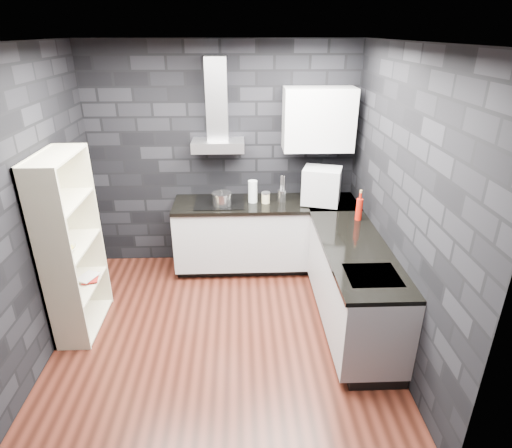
{
  "coord_description": "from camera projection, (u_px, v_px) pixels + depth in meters",
  "views": [
    {
      "loc": [
        0.2,
        -3.45,
        2.78
      ],
      "look_at": [
        0.35,
        0.45,
        1.0
      ],
      "focal_mm": 30.0,
      "sensor_mm": 36.0,
      "label": 1
    }
  ],
  "objects": [
    {
      "name": "hood_chimney",
      "position": [
        217.0,
        99.0,
        4.79
      ],
      "size": [
        0.24,
        0.2,
        0.9
      ],
      "primitive_type": "cube",
      "color": "silver",
      "rests_on": "hood_body"
    },
    {
      "name": "counter_corner_top",
      "position": [
        332.0,
        203.0,
        5.15
      ],
      "size": [
        0.62,
        0.62,
        0.04
      ],
      "primitive_type": "cube",
      "color": "black",
      "rests_on": "counter_right_cab"
    },
    {
      "name": "wall_left",
      "position": [
        29.0,
        212.0,
        3.67
      ],
      "size": [
        0.05,
        3.2,
        2.7
      ],
      "primitive_type": "cube",
      "color": "black",
      "rests_on": "ground"
    },
    {
      "name": "book_red",
      "position": [
        81.0,
        271.0,
        4.29
      ],
      "size": [
        0.16,
        0.05,
        0.21
      ],
      "primitive_type": "imported",
      "rotation": [
        0.0,
        0.0,
        0.19
      ],
      "color": "maroon",
      "rests_on": "bookshelf"
    },
    {
      "name": "sink_rim",
      "position": [
        372.0,
        275.0,
        3.6
      ],
      "size": [
        0.44,
        0.4,
        0.01
      ],
      "primitive_type": "cube",
      "color": "silver",
      "rests_on": "counter_right_top"
    },
    {
      "name": "wall_back",
      "position": [
        224.0,
        158.0,
        5.2
      ],
      "size": [
        3.2,
        0.05,
        2.7
      ],
      "primitive_type": "cube",
      "color": "black",
      "rests_on": "ground"
    },
    {
      "name": "hood_body",
      "position": [
        218.0,
        145.0,
        4.94
      ],
      "size": [
        0.6,
        0.34,
        0.12
      ],
      "primitive_type": "cube",
      "color": "silver",
      "rests_on": "wall_back"
    },
    {
      "name": "upper_cabinet",
      "position": [
        318.0,
        119.0,
        4.85
      ],
      "size": [
        0.8,
        0.35,
        0.7
      ],
      "primitive_type": "cube",
      "color": "silver",
      "rests_on": "wall_back"
    },
    {
      "name": "wall_front",
      "position": [
        205.0,
        328.0,
        2.25
      ],
      "size": [
        3.2,
        0.05,
        2.7
      ],
      "primitive_type": "cube",
      "color": "black",
      "rests_on": "ground"
    },
    {
      "name": "counter_back_top",
      "position": [
        266.0,
        204.0,
        5.11
      ],
      "size": [
        2.2,
        0.62,
        0.04
      ],
      "primitive_type": "cube",
      "color": "black",
      "rests_on": "counter_back_cab"
    },
    {
      "name": "red_bottle",
      "position": [
        359.0,
        209.0,
        4.59
      ],
      "size": [
        0.09,
        0.09,
        0.24
      ],
      "primitive_type": "cylinder",
      "rotation": [
        0.0,
        0.0,
        -0.41
      ],
      "color": "#AF160A",
      "rests_on": "counter_right_top"
    },
    {
      "name": "utensil_crock",
      "position": [
        282.0,
        195.0,
        5.12
      ],
      "size": [
        0.12,
        0.12,
        0.14
      ],
      "primitive_type": "cylinder",
      "rotation": [
        0.0,
        0.0,
        -0.18
      ],
      "color": "silver",
      "rests_on": "counter_back_top"
    },
    {
      "name": "counter_right_cab",
      "position": [
        353.0,
        285.0,
        4.23
      ],
      "size": [
        0.6,
        1.8,
        0.76
      ],
      "primitive_type": "cube",
      "color": "#B5B6BA",
      "rests_on": "ground"
    },
    {
      "name": "glass_vase",
      "position": [
        253.0,
        192.0,
        5.06
      ],
      "size": [
        0.12,
        0.12,
        0.26
      ],
      "primitive_type": "cylinder",
      "rotation": [
        0.0,
        0.0,
        -0.1
      ],
      "color": "white",
      "rests_on": "counter_back_top"
    },
    {
      "name": "pot",
      "position": [
        222.0,
        199.0,
        4.98
      ],
      "size": [
        0.24,
        0.24,
        0.13
      ],
      "primitive_type": "cylinder",
      "rotation": [
        0.0,
        0.0,
        0.11
      ],
      "color": "silver",
      "rests_on": "cooktop"
    },
    {
      "name": "fruit_bowl",
      "position": [
        66.0,
        249.0,
        3.94
      ],
      "size": [
        0.21,
        0.21,
        0.05
      ],
      "primitive_type": "imported",
      "rotation": [
        0.0,
        0.0,
        0.07
      ],
      "color": "white",
      "rests_on": "bookshelf"
    },
    {
      "name": "appliance_garage",
      "position": [
        321.0,
        186.0,
        4.97
      ],
      "size": [
        0.5,
        0.44,
        0.42
      ],
      "primitive_type": "cube",
      "rotation": [
        0.0,
        0.0,
        -0.3
      ],
      "color": "#AEB2B6",
      "rests_on": "counter_back_top"
    },
    {
      "name": "toekick_right",
      "position": [
        353.0,
        320.0,
        4.41
      ],
      "size": [
        0.5,
        1.78,
        0.1
      ],
      "primitive_type": "cube",
      "color": "black",
      "rests_on": "ground"
    },
    {
      "name": "ceiling",
      "position": [
        211.0,
        42.0,
        3.17
      ],
      "size": [
        3.2,
        3.2,
        0.0
      ],
      "primitive_type": "plane",
      "rotation": [
        3.14,
        0.0,
        0.0
      ],
      "color": "white"
    },
    {
      "name": "cooktop",
      "position": [
        220.0,
        202.0,
        5.09
      ],
      "size": [
        0.58,
        0.5,
        0.01
      ],
      "primitive_type": "cube",
      "color": "black",
      "rests_on": "counter_back_top"
    },
    {
      "name": "counter_right_top",
      "position": [
        356.0,
        249.0,
        4.06
      ],
      "size": [
        0.62,
        1.8,
        0.04
      ],
      "primitive_type": "cube",
      "color": "black",
      "rests_on": "counter_right_cab"
    },
    {
      "name": "storage_jar",
      "position": [
        266.0,
        198.0,
        5.06
      ],
      "size": [
        0.12,
        0.12,
        0.12
      ],
      "primitive_type": "cylinder",
      "rotation": [
        0.0,
        0.0,
        -0.32
      ],
      "color": "#CCBF8D",
      "rests_on": "counter_back_top"
    },
    {
      "name": "ground",
      "position": [
        223.0,
        334.0,
        4.29
      ],
      "size": [
        3.2,
        3.2,
        0.0
      ],
      "primitive_type": "plane",
      "color": "#471D14"
    },
    {
      "name": "bookshelf",
      "position": [
        71.0,
        247.0,
        4.06
      ],
      "size": [
        0.4,
        0.82,
        1.8
      ],
      "primitive_type": "cube",
      "rotation": [
        0.0,
        0.0,
        0.08
      ],
      "color": "beige",
      "rests_on": "ground"
    },
    {
      "name": "toekick_back",
      "position": [
        265.0,
        262.0,
        5.5
      ],
      "size": [
        2.18,
        0.5,
        0.1
      ],
      "primitive_type": "cube",
      "color": "black",
      "rests_on": "ground"
    },
    {
      "name": "wall_right",
      "position": [
        402.0,
        207.0,
        3.79
      ],
      "size": [
        0.05,
        3.2,
        2.7
      ],
      "primitive_type": "cube",
      "color": "black",
      "rests_on": "ground"
    },
    {
      "name": "book_second",
      "position": [
        80.0,
        267.0,
        4.32
      ],
      "size": [
        0.15,
        0.08,
        0.22
      ],
      "primitive_type": "imported",
      "rotation": [
        0.0,
        0.0,
        -0.41
      ],
      "color": "#B2B2B2",
      "rests_on": "bookshelf"
    },
    {
      "name": "counter_back_cab",
      "position": [
        265.0,
        233.0,
        5.29
      ],
      "size": [
        2.2,
        0.6,
        0.76
      ],
      "primitive_type": "cube",
      "color": "#B5B6BA",
      "rests_on": "ground"
    }
  ]
}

